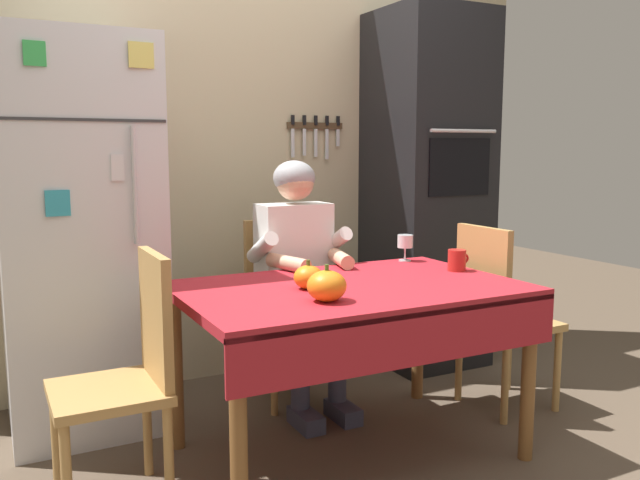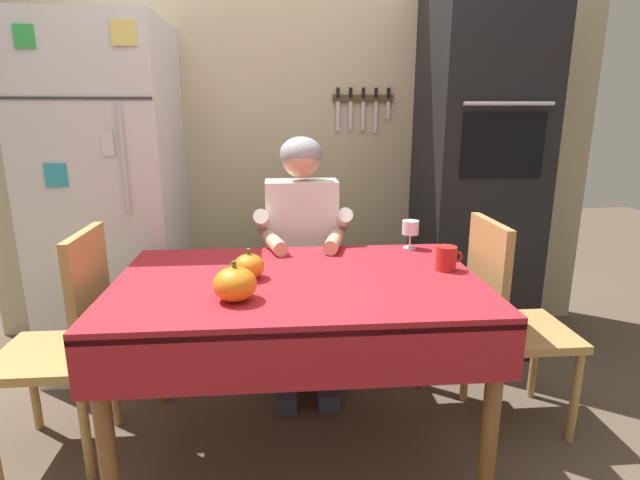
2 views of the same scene
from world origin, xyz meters
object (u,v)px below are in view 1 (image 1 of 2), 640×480
chair_left_side (130,368)px  pumpkin_large (327,286)px  refrigerator (80,236)px  coffee_mug (457,260)px  chair_right_side (497,309)px  chair_behind_person (284,300)px  pumpkin_medium (308,277)px  wall_oven (427,191)px  dining_table (352,306)px  wine_glass (405,242)px  seated_person (300,263)px

chair_left_side → pumpkin_large: size_ratio=6.26×
refrigerator → coffee_mug: refrigerator is taller
chair_right_side → chair_left_side: size_ratio=1.00×
chair_behind_person → pumpkin_medium: size_ratio=7.82×
wall_oven → chair_left_side: wall_oven is taller
wall_oven → dining_table: bearing=-138.7°
chair_left_side → wall_oven: bearing=23.9°
chair_behind_person → wine_glass: chair_behind_person is taller
chair_behind_person → pumpkin_large: size_ratio=6.26×
wine_glass → pumpkin_medium: 0.82m
refrigerator → chair_behind_person: (1.00, -0.09, -0.39)m
refrigerator → wall_oven: wall_oven is taller
refrigerator → chair_left_side: bearing=-86.6°
wall_oven → coffee_mug: 1.00m
refrigerator → dining_table: size_ratio=1.29×
refrigerator → wine_glass: (1.49, -0.48, -0.07)m
chair_behind_person → dining_table: bearing=-93.4°
chair_left_side → pumpkin_medium: (0.71, -0.03, 0.28)m
chair_behind_person → chair_right_side: same height
refrigerator → pumpkin_medium: size_ratio=15.13×
refrigerator → coffee_mug: 1.76m
wall_oven → dining_table: (-1.05, -0.92, -0.39)m
chair_behind_person → seated_person: (-0.00, -0.19, 0.23)m
chair_behind_person → seated_person: seated_person is taller
seated_person → coffee_mug: 0.77m
wine_glass → pumpkin_medium: (-0.73, -0.37, -0.05)m
chair_right_side → wine_glass: 0.56m
chair_behind_person → seated_person: bearing=-90.0°
seated_person → wall_oven: bearing=17.6°
coffee_mug → chair_right_side: bearing=8.6°
refrigerator → chair_behind_person: size_ratio=1.94×
seated_person → refrigerator: bearing=164.3°
wine_glass → seated_person: bearing=157.8°
dining_table → pumpkin_large: pumpkin_large is taller
chair_right_side → chair_left_side: (-1.80, -0.06, 0.00)m
seated_person → pumpkin_medium: size_ratio=10.46×
wine_glass → chair_left_side: bearing=-166.5°
dining_table → seated_person: (0.05, 0.60, 0.08)m
pumpkin_large → dining_table: bearing=41.2°
pumpkin_large → chair_left_side: bearing=159.5°
dining_table → chair_right_side: (0.90, 0.12, -0.14)m
chair_behind_person → chair_left_side: (-0.95, -0.73, 0.00)m
refrigerator → wine_glass: bearing=-17.9°
seated_person → pumpkin_large: (-0.27, -0.80, 0.06)m
seated_person → pumpkin_medium: (-0.23, -0.57, 0.05)m
refrigerator → chair_behind_person: refrigerator is taller
coffee_mug → wine_glass: wine_glass is taller
wall_oven → wine_glass: (-0.51, -0.52, -0.22)m
chair_left_side → pumpkin_medium: 0.77m
wall_oven → pumpkin_large: size_ratio=14.12×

